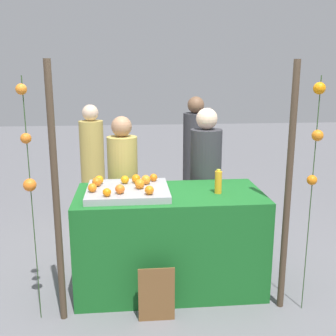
{
  "coord_description": "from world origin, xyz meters",
  "views": [
    {
      "loc": [
        -0.36,
        -3.63,
        2.06
      ],
      "look_at": [
        0.0,
        0.15,
        1.15
      ],
      "focal_mm": 43.78,
      "sensor_mm": 36.0,
      "label": 1
    }
  ],
  "objects_px": {
    "orange_0": "(140,184)",
    "vendor_right": "(205,190)",
    "stall_counter": "(169,240)",
    "chalkboard_sign": "(156,295)",
    "vendor_left": "(123,195)",
    "juice_bottle": "(218,182)",
    "orange_1": "(97,182)"
  },
  "relations": [
    {
      "from": "orange_0",
      "to": "vendor_right",
      "type": "relative_size",
      "value": 0.05
    },
    {
      "from": "stall_counter",
      "to": "chalkboard_sign",
      "type": "distance_m",
      "value": 0.64
    },
    {
      "from": "orange_0",
      "to": "vendor_right",
      "type": "distance_m",
      "value": 1.01
    },
    {
      "from": "orange_0",
      "to": "vendor_left",
      "type": "xyz_separation_m",
      "value": [
        -0.16,
        0.68,
        -0.31
      ]
    },
    {
      "from": "vendor_right",
      "to": "vendor_left",
      "type": "bearing_deg",
      "value": 177.32
    },
    {
      "from": "stall_counter",
      "to": "vendor_right",
      "type": "height_order",
      "value": "vendor_right"
    },
    {
      "from": "juice_bottle",
      "to": "orange_0",
      "type": "bearing_deg",
      "value": 179.31
    },
    {
      "from": "orange_0",
      "to": "chalkboard_sign",
      "type": "relative_size",
      "value": 0.18
    },
    {
      "from": "orange_1",
      "to": "juice_bottle",
      "type": "distance_m",
      "value": 1.12
    },
    {
      "from": "stall_counter",
      "to": "orange_0",
      "type": "distance_m",
      "value": 0.64
    },
    {
      "from": "orange_0",
      "to": "juice_bottle",
      "type": "relative_size",
      "value": 0.4
    },
    {
      "from": "orange_1",
      "to": "juice_bottle",
      "type": "bearing_deg",
      "value": -6.35
    },
    {
      "from": "orange_1",
      "to": "chalkboard_sign",
      "type": "relative_size",
      "value": 0.17
    },
    {
      "from": "chalkboard_sign",
      "to": "orange_1",
      "type": "bearing_deg",
      "value": 128.59
    },
    {
      "from": "stall_counter",
      "to": "orange_1",
      "type": "relative_size",
      "value": 20.51
    },
    {
      "from": "stall_counter",
      "to": "orange_0",
      "type": "relative_size",
      "value": 19.41
    },
    {
      "from": "orange_0",
      "to": "juice_bottle",
      "type": "xyz_separation_m",
      "value": [
        0.72,
        -0.01,
        0.0
      ]
    },
    {
      "from": "chalkboard_sign",
      "to": "vendor_right",
      "type": "relative_size",
      "value": 0.29
    },
    {
      "from": "juice_bottle",
      "to": "stall_counter",
      "type": "bearing_deg",
      "value": 172.77
    },
    {
      "from": "juice_bottle",
      "to": "vendor_right",
      "type": "bearing_deg",
      "value": 89.61
    },
    {
      "from": "juice_bottle",
      "to": "vendor_left",
      "type": "bearing_deg",
      "value": 142.05
    },
    {
      "from": "orange_0",
      "to": "juice_bottle",
      "type": "bearing_deg",
      "value": -0.69
    },
    {
      "from": "orange_0",
      "to": "orange_1",
      "type": "bearing_deg",
      "value": 163.68
    },
    {
      "from": "stall_counter",
      "to": "orange_1",
      "type": "height_order",
      "value": "orange_1"
    },
    {
      "from": "orange_0",
      "to": "chalkboard_sign",
      "type": "distance_m",
      "value": 0.98
    },
    {
      "from": "orange_1",
      "to": "chalkboard_sign",
      "type": "bearing_deg",
      "value": -51.41
    },
    {
      "from": "vendor_left",
      "to": "stall_counter",
      "type": "bearing_deg",
      "value": -55.27
    },
    {
      "from": "vendor_left",
      "to": "vendor_right",
      "type": "bearing_deg",
      "value": -2.68
    },
    {
      "from": "stall_counter",
      "to": "vendor_left",
      "type": "bearing_deg",
      "value": 124.73
    },
    {
      "from": "orange_1",
      "to": "vendor_left",
      "type": "bearing_deg",
      "value": 67.74
    },
    {
      "from": "stall_counter",
      "to": "vendor_right",
      "type": "relative_size",
      "value": 1.04
    },
    {
      "from": "orange_0",
      "to": "vendor_right",
      "type": "height_order",
      "value": "vendor_right"
    }
  ]
}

